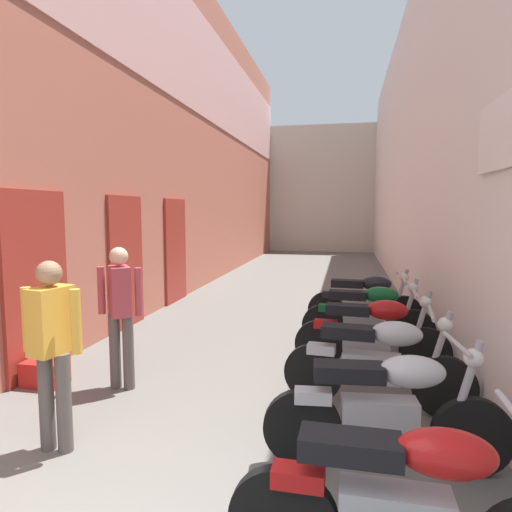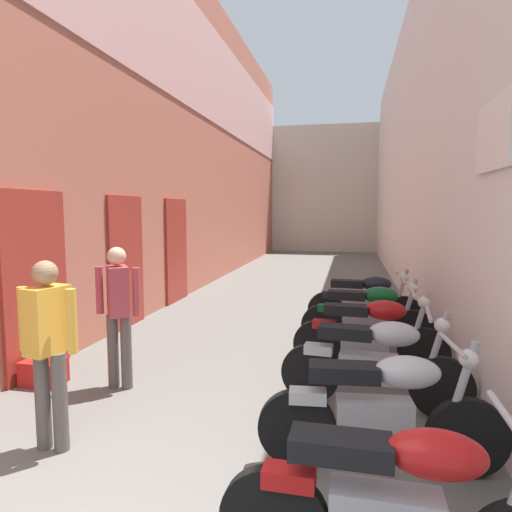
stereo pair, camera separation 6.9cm
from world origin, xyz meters
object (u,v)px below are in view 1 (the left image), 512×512
object	(u,v)px
motorcycle_nearest	(408,502)
motorcycle_third	(378,360)
motorcycle_sixth	(365,300)
motorcycle_second	(387,407)
motorcycle_fourth	(372,332)
pedestrian_mid_alley	(120,307)
pedestrian_by_doorway	(52,341)
plastic_crate	(45,373)
motorcycle_fifth	(368,314)

from	to	relation	value
motorcycle_nearest	motorcycle_third	size ratio (longest dim) A/B	1.00
motorcycle_sixth	motorcycle_second	bearing A→B (deg)	-90.00
motorcycle_second	motorcycle_fourth	bearing A→B (deg)	90.00
motorcycle_third	pedestrian_mid_alley	bearing A→B (deg)	-179.75
motorcycle_nearest	pedestrian_by_doorway	world-z (taller)	pedestrian_by_doorway
pedestrian_mid_alley	pedestrian_by_doorway	bearing A→B (deg)	-85.53
motorcycle_fourth	plastic_crate	xyz separation A→B (m)	(-3.63, -1.13, -0.36)
motorcycle_third	pedestrian_by_doorway	bearing A→B (deg)	-153.60
pedestrian_mid_alley	plastic_crate	distance (m)	1.19
motorcycle_third	motorcycle_sixth	distance (m)	2.99
motorcycle_nearest	pedestrian_by_doorway	size ratio (longest dim) A/B	1.18
motorcycle_second	motorcycle_sixth	bearing A→B (deg)	90.00
motorcycle_sixth	pedestrian_mid_alley	size ratio (longest dim) A/B	1.18
pedestrian_mid_alley	motorcycle_second	bearing A→B (deg)	-21.13
motorcycle_third	plastic_crate	distance (m)	3.65
pedestrian_by_doorway	pedestrian_mid_alley	distance (m)	1.30
motorcycle_second	plastic_crate	xyz separation A→B (m)	(-3.63, 0.96, -0.36)
motorcycle_second	pedestrian_by_doorway	distance (m)	2.67
motorcycle_second	pedestrian_mid_alley	world-z (taller)	pedestrian_mid_alley
motorcycle_fourth	motorcycle_sixth	world-z (taller)	same
motorcycle_third	motorcycle_fifth	size ratio (longest dim) A/B	1.00
motorcycle_third	pedestrian_by_doorway	size ratio (longest dim) A/B	1.18
motorcycle_fifth	motorcycle_sixth	world-z (taller)	same
motorcycle_fifth	plastic_crate	xyz separation A→B (m)	(-3.63, -2.08, -0.36)
motorcycle_second	motorcycle_sixth	xyz separation A→B (m)	(0.00, 4.05, 0.00)
motorcycle_second	motorcycle_fourth	size ratio (longest dim) A/B	1.00
motorcycle_fourth	pedestrian_by_doorway	bearing A→B (deg)	-138.39
pedestrian_mid_alley	plastic_crate	world-z (taller)	pedestrian_mid_alley
motorcycle_third	motorcycle_fourth	bearing A→B (deg)	90.00
motorcycle_second	pedestrian_mid_alley	xyz separation A→B (m)	(-2.73, 1.05, 0.42)
motorcycle_nearest	motorcycle_fourth	distance (m)	3.21
motorcycle_fourth	pedestrian_by_doorway	distance (m)	3.54
motorcycle_sixth	pedestrian_mid_alley	xyz separation A→B (m)	(-2.73, -3.00, 0.42)
pedestrian_by_doorway	plastic_crate	xyz separation A→B (m)	(-1.00, 1.20, -0.78)
motorcycle_sixth	motorcycle_third	bearing A→B (deg)	-90.00
motorcycle_third	pedestrian_mid_alley	world-z (taller)	pedestrian_mid_alley
motorcycle_sixth	pedestrian_by_doorway	bearing A→B (deg)	-121.48
motorcycle_fourth	motorcycle_nearest	bearing A→B (deg)	-90.00
pedestrian_by_doorway	pedestrian_mid_alley	size ratio (longest dim) A/B	1.00
motorcycle_fourth	plastic_crate	world-z (taller)	motorcycle_fourth
motorcycle_nearest	motorcycle_second	distance (m)	1.11
motorcycle_fourth	motorcycle_fifth	size ratio (longest dim) A/B	1.00
motorcycle_second	motorcycle_fifth	size ratio (longest dim) A/B	1.00
motorcycle_nearest	motorcycle_fourth	bearing A→B (deg)	90.00
motorcycle_fifth	motorcycle_third	bearing A→B (deg)	-90.00
motorcycle_nearest	motorcycle_third	bearing A→B (deg)	90.00
motorcycle_sixth	pedestrian_mid_alley	bearing A→B (deg)	-132.31
motorcycle_second	motorcycle_third	xyz separation A→B (m)	(-0.00, 1.07, 0.00)
motorcycle_fourth	motorcycle_fifth	world-z (taller)	same
motorcycle_fifth	motorcycle_fourth	bearing A→B (deg)	-90.00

